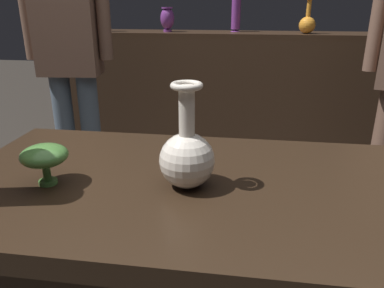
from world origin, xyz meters
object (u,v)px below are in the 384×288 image
shelf_vase_far_left (101,14)px  shelf_vase_left (167,18)px  vase_tall_behind (44,157)px  shelf_vase_far_right (380,24)px  visitor_near_left (68,44)px  shelf_vase_right (307,23)px  vase_centerpiece (187,155)px  shelf_vase_center (236,14)px

shelf_vase_far_left → shelf_vase_left: bearing=4.0°
vase_tall_behind → shelf_vase_far_left: bearing=107.6°
vase_tall_behind → shelf_vase_left: (-0.17, 2.23, 0.22)m
shelf_vase_far_right → visitor_near_left: bearing=-150.3°
shelf_vase_right → visitor_near_left: visitor_near_left is taller
shelf_vase_far_right → vase_tall_behind: bearing=-121.4°
shelf_vase_far_left → shelf_vase_left: 0.52m
visitor_near_left → shelf_vase_far_left: bearing=-84.8°
vase_centerpiece → visitor_near_left: visitor_near_left is taller
vase_centerpiece → shelf_vase_far_left: 2.40m
shelf_vase_far_right → shelf_vase_left: shelf_vase_far_right is taller
vase_centerpiece → shelf_vase_right: size_ratio=0.99×
visitor_near_left → shelf_vase_left: bearing=-113.3°
vase_centerpiece → shelf_vase_far_right: 2.48m
shelf_vase_far_left → shelf_vase_left: shelf_vase_far_left is taller
shelf_vase_far_right → shelf_vase_right: bearing=-171.0°
shelf_vase_far_left → shelf_vase_far_right: 2.08m
shelf_vase_far_right → visitor_near_left: size_ratio=0.13×
visitor_near_left → vase_tall_behind: bearing=106.5°
vase_tall_behind → shelf_vase_far_left: 2.31m
shelf_vase_center → visitor_near_left: (-0.84, -1.14, -0.12)m
vase_tall_behind → visitor_near_left: (-0.50, 1.19, 0.13)m
vase_centerpiece → shelf_vase_far_left: size_ratio=0.92×
shelf_vase_far_right → shelf_vase_center: bearing=176.6°
vase_tall_behind → shelf_vase_left: shelf_vase_left is taller
vase_tall_behind → shelf_vase_right: shelf_vase_right is taller
vase_centerpiece → shelf_vase_left: shelf_vase_left is taller
shelf_vase_center → vase_tall_behind: bearing=-98.5°
shelf_vase_far_left → shelf_vase_right: 1.56m
shelf_vase_far_right → shelf_vase_right: shelf_vase_right is taller
vase_tall_behind → shelf_vase_right: 2.36m
vase_centerpiece → shelf_vase_left: 2.26m
shelf_vase_left → visitor_near_left: bearing=-107.2°
shelf_vase_center → visitor_near_left: visitor_near_left is taller
shelf_vase_far_right → shelf_vase_center: size_ratio=0.82×
vase_centerpiece → shelf_vase_right: (0.54, 2.15, 0.19)m
shelf_vase_right → visitor_near_left: 1.69m
shelf_vase_far_left → shelf_vase_right: (1.56, -0.01, -0.06)m
shelf_vase_far_left → shelf_vase_center: shelf_vase_center is taller
shelf_vase_center → shelf_vase_right: 0.54m
vase_tall_behind → shelf_vase_left: bearing=94.5°
shelf_vase_far_right → shelf_vase_right: size_ratio=0.89×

